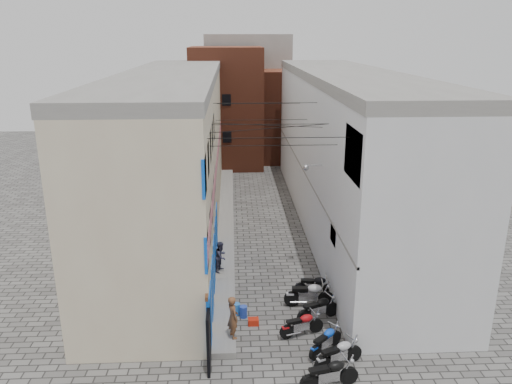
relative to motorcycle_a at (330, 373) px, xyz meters
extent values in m
plane|color=#565351|center=(-1.38, 1.65, -0.58)|extent=(90.00, 90.00, 0.00)
cube|color=gray|center=(-3.43, 14.65, -0.46)|extent=(0.90, 26.00, 0.25)
cube|color=beige|center=(-6.38, 14.65, 3.67)|extent=(5.00, 26.00, 8.50)
cube|color=#D87988|center=(-3.92, 14.65, 3.42)|extent=(0.10, 26.00, 0.80)
cube|color=blue|center=(-3.91, 6.55, 0.72)|extent=(0.12, 10.20, 2.40)
cube|color=blue|center=(-3.93, 6.55, 4.72)|extent=(0.10, 10.20, 4.00)
cube|color=gray|center=(-6.38, 14.65, 8.17)|extent=(5.10, 26.00, 0.50)
cube|color=black|center=(-3.90, 1.25, 0.52)|extent=(0.10, 1.20, 2.20)
cube|color=silver|center=(3.62, 14.65, 3.67)|extent=(5.00, 26.00, 8.50)
cube|color=blue|center=(1.17, 3.15, 6.42)|extent=(0.10, 2.40, 1.80)
cube|color=white|center=(1.18, 5.65, 2.42)|extent=(0.08, 1.00, 0.70)
cylinder|color=#B2B2B7|center=(0.77, 8.65, 4.62)|extent=(0.80, 0.06, 0.06)
sphere|color=#B2B2B7|center=(0.37, 8.65, 4.52)|extent=(0.28, 0.28, 0.28)
cube|color=gray|center=(3.62, 14.65, 8.17)|extent=(5.10, 26.00, 0.50)
cube|color=gray|center=(1.16, 14.65, 2.82)|extent=(0.10, 26.00, 0.12)
cube|color=brown|center=(-3.38, 29.65, 4.42)|extent=(6.00, 6.00, 10.00)
cube|color=brown|center=(1.62, 31.65, 3.42)|extent=(5.00, 6.00, 8.00)
cube|color=gray|center=(-1.38, 35.65, 4.92)|extent=(8.00, 5.00, 11.00)
cube|color=black|center=(-1.38, 26.85, 0.62)|extent=(2.00, 0.30, 2.40)
cylinder|color=black|center=(-1.38, 3.65, 6.92)|extent=(5.20, 0.02, 0.02)
cylinder|color=black|center=(-1.38, 5.65, 6.22)|extent=(5.20, 0.02, 0.02)
cylinder|color=black|center=(-1.38, 8.15, 6.62)|extent=(5.20, 0.02, 0.02)
cylinder|color=black|center=(-1.38, 10.65, 7.22)|extent=(5.20, 0.02, 0.02)
cylinder|color=black|center=(-1.38, 13.65, 5.92)|extent=(5.20, 0.02, 0.02)
cylinder|color=black|center=(-1.38, 16.65, 6.42)|extent=(5.20, 0.02, 0.02)
cylinder|color=black|center=(-1.38, 6.65, 6.72)|extent=(5.65, 2.07, 0.02)
cylinder|color=black|center=(-1.38, 9.65, 6.32)|extent=(5.80, 1.58, 0.02)
imported|color=brown|center=(-3.08, 2.65, 0.49)|extent=(0.59, 0.71, 1.65)
imported|color=#2F3047|center=(-3.61, 8.13, 0.40)|extent=(0.81, 0.88, 1.46)
cylinder|color=#2443B8|center=(-2.65, 4.38, -0.34)|extent=(0.40, 0.40, 0.49)
cylinder|color=blue|center=(-2.93, 4.62, -0.34)|extent=(0.40, 0.40, 0.48)
cube|color=red|center=(-2.28, 3.82, -0.45)|extent=(0.42, 0.31, 0.26)
camera|label=1|loc=(-3.03, -13.35, 10.32)|focal=35.00mm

